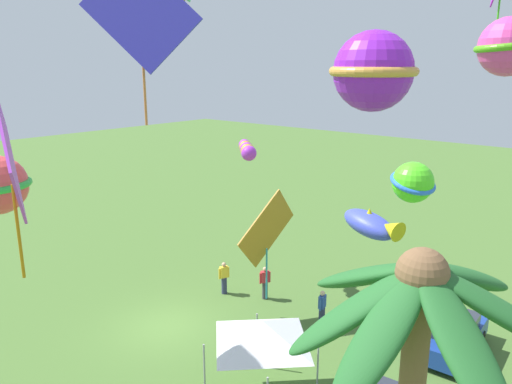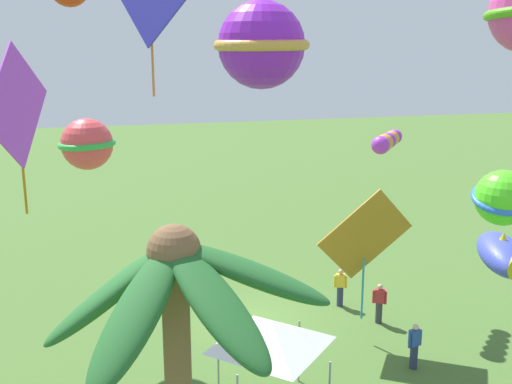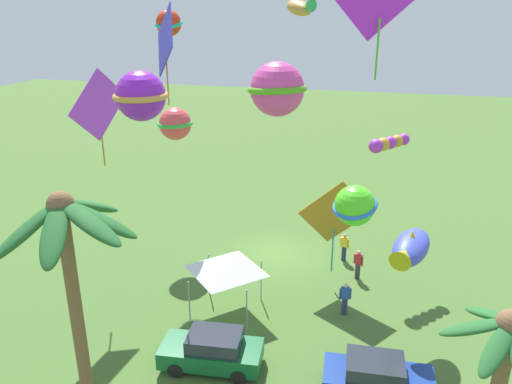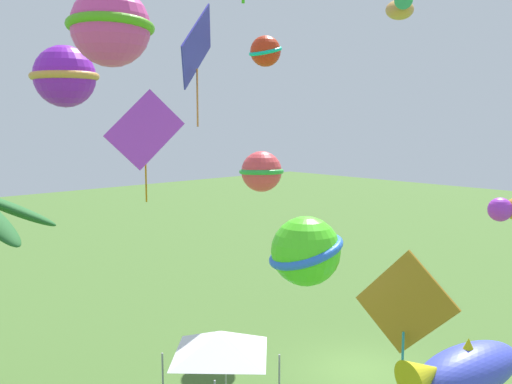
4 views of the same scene
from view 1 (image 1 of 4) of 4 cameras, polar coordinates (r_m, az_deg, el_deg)
The scene contains 15 objects.
ground_plane at distance 21.64m, azimuth -10.37°, elevation -15.17°, with size 120.00×120.00×0.00m, color #476B2D.
palm_tree_0 at distance 9.01m, azimuth 18.26°, elevation -15.98°, with size 4.77×4.87×7.80m.
parked_car_0 at distance 20.71m, azimuth 21.89°, elevation -15.12°, with size 3.99×1.92×1.51m.
spectator_0 at distance 21.19m, azimuth 7.69°, elevation -13.23°, with size 0.54×0.31×1.59m.
spectator_1 at distance 23.26m, azimuth 1.05°, elevation -10.48°, with size 0.49×0.39×1.59m.
spectator_2 at distance 23.79m, azimuth -3.74°, elevation -9.92°, with size 0.51×0.36×1.59m.
festival_tent at distance 16.10m, azimuth 0.67°, elevation -15.93°, with size 2.86×2.86×2.85m.
kite_fish_2 at distance 21.58m, azimuth 13.32°, elevation -3.68°, with size 2.10×3.30×1.39m.
kite_tube_4 at distance 23.40m, azimuth -1.06°, elevation 4.96°, with size 2.01×2.13×0.72m.
kite_diamond_5 at distance 12.98m, azimuth -13.29°, elevation 19.48°, with size 1.77×2.59×4.24m.
kite_ball_6 at distance 14.46m, azimuth 27.29°, elevation 14.80°, with size 2.32×2.32×1.49m.
kite_ball_7 at distance 10.44m, azimuth 13.49°, elevation 13.49°, with size 2.51×2.51×1.62m.
kite_diamond_9 at distance 11.34m, azimuth -26.89°, elevation 4.36°, with size 1.31×3.01×4.51m.
kite_ball_10 at distance 17.93m, azimuth 17.79°, elevation 1.08°, with size 2.13×2.12×1.44m.
kite_diamond_11 at distance 20.54m, azimuth 1.27°, elevation -4.52°, with size 3.55×0.80×4.90m.
Camera 1 is at (11.65, 14.85, 10.59)m, focal length 34.38 mm.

